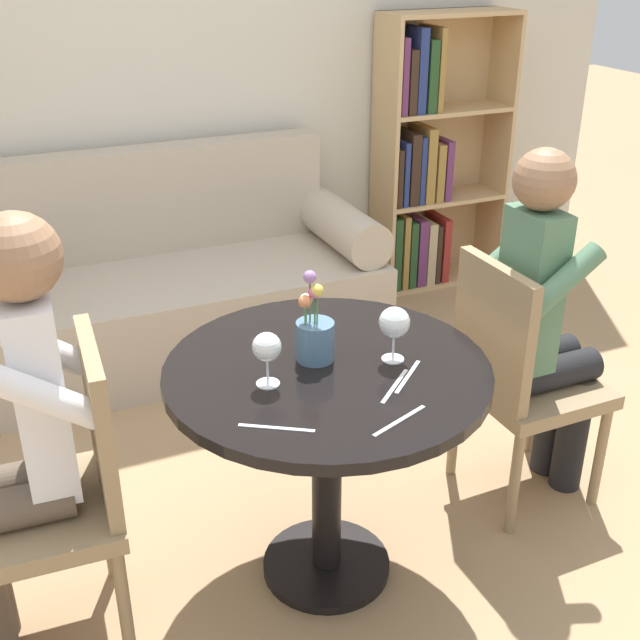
# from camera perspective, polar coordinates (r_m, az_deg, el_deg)

# --- Properties ---
(ground_plane) EXTENTS (16.00, 16.00, 0.00)m
(ground_plane) POSITION_cam_1_polar(r_m,az_deg,el_deg) (2.67, 0.45, -17.19)
(ground_plane) COLOR tan
(back_wall) EXTENTS (5.20, 0.05, 2.70)m
(back_wall) POSITION_cam_1_polar(r_m,az_deg,el_deg) (3.96, -12.53, 18.53)
(back_wall) COLOR beige
(back_wall) RESTS_ON ground_plane
(round_table) EXTENTS (0.92, 0.92, 0.74)m
(round_table) POSITION_cam_1_polar(r_m,az_deg,el_deg) (2.31, 0.50, -6.55)
(round_table) COLOR black
(round_table) RESTS_ON ground_plane
(couch) EXTENTS (1.79, 0.80, 0.92)m
(couch) POSITION_cam_1_polar(r_m,az_deg,el_deg) (3.83, -9.68, 2.29)
(couch) COLOR #B7A893
(couch) RESTS_ON ground_plane
(bookshelf_right) EXTENTS (0.73, 0.28, 1.46)m
(bookshelf_right) POSITION_cam_1_polar(r_m,az_deg,el_deg) (4.46, 7.45, 10.85)
(bookshelf_right) COLOR tan
(bookshelf_right) RESTS_ON ground_plane
(chair_left) EXTENTS (0.44, 0.44, 0.90)m
(chair_left) POSITION_cam_1_polar(r_m,az_deg,el_deg) (2.28, -17.85, -11.26)
(chair_left) COLOR #937A56
(chair_left) RESTS_ON ground_plane
(chair_right) EXTENTS (0.42, 0.42, 0.90)m
(chair_right) POSITION_cam_1_polar(r_m,az_deg,el_deg) (2.76, 13.84, -3.68)
(chair_right) COLOR #937A56
(chair_right) RESTS_ON ground_plane
(person_left) EXTENTS (0.43, 0.35, 1.26)m
(person_left) POSITION_cam_1_polar(r_m,az_deg,el_deg) (2.18, -20.78, -7.61)
(person_left) COLOR brown
(person_left) RESTS_ON ground_plane
(person_right) EXTENTS (0.42, 0.34, 1.25)m
(person_right) POSITION_cam_1_polar(r_m,az_deg,el_deg) (2.74, 15.68, -0.35)
(person_right) COLOR black
(person_right) RESTS_ON ground_plane
(wine_glass_left) EXTENTS (0.08, 0.08, 0.15)m
(wine_glass_left) POSITION_cam_1_polar(r_m,az_deg,el_deg) (2.10, -3.80, -2.06)
(wine_glass_left) COLOR white
(wine_glass_left) RESTS_ON round_table
(wine_glass_right) EXTENTS (0.09, 0.09, 0.16)m
(wine_glass_right) POSITION_cam_1_polar(r_m,az_deg,el_deg) (2.22, 5.31, -0.28)
(wine_glass_right) COLOR white
(wine_glass_right) RESTS_ON round_table
(flower_vase) EXTENTS (0.11, 0.11, 0.27)m
(flower_vase) POSITION_cam_1_polar(r_m,az_deg,el_deg) (2.23, -0.40, -0.98)
(flower_vase) COLOR slate
(flower_vase) RESTS_ON round_table
(knife_left_setting) EXTENTS (0.17, 0.11, 0.00)m
(knife_left_setting) POSITION_cam_1_polar(r_m,az_deg,el_deg) (1.97, -3.12, -7.68)
(knife_left_setting) COLOR silver
(knife_left_setting) RESTS_ON round_table
(fork_left_setting) EXTENTS (0.18, 0.08, 0.00)m
(fork_left_setting) POSITION_cam_1_polar(r_m,az_deg,el_deg) (2.00, 5.67, -7.14)
(fork_left_setting) COLOR silver
(fork_left_setting) RESTS_ON round_table
(knife_right_setting) EXTENTS (0.15, 0.14, 0.00)m
(knife_right_setting) POSITION_cam_1_polar(r_m,az_deg,el_deg) (2.19, 6.26, -4.02)
(knife_right_setting) COLOR silver
(knife_right_setting) RESTS_ON round_table
(fork_right_setting) EXTENTS (0.15, 0.14, 0.00)m
(fork_right_setting) POSITION_cam_1_polar(r_m,az_deg,el_deg) (2.14, 5.34, -4.69)
(fork_right_setting) COLOR silver
(fork_right_setting) RESTS_ON round_table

